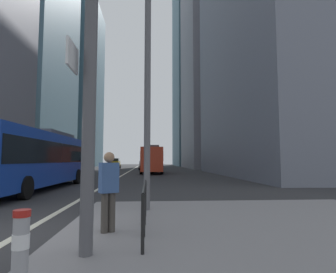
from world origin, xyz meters
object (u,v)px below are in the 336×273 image
car_receding_near (145,164)px  car_receding_far (146,164)px  city_bus_blue_oncoming (37,157)px  city_bus_red_receding (151,158)px  car_oncoming_mid (115,163)px  car_oncoming_far (66,166)px  city_bus_red_distant (152,159)px  pedestrian_walking (109,187)px  bollard_left (21,247)px  street_lamp_post (148,47)px

car_receding_near → car_receding_far: 1.44m
city_bus_blue_oncoming → car_receding_far: (5.70, 31.83, -0.85)m
city_bus_red_receding → car_oncoming_mid: bearing=110.8°
car_receding_near → car_oncoming_far: bearing=-119.2°
city_bus_red_receding → city_bus_red_distant: size_ratio=0.98×
city_bus_red_distant → pedestrian_walking: size_ratio=6.94×
city_bus_red_receding → bollard_left: bearing=-93.0°
city_bus_red_receding → car_receding_near: size_ratio=2.49×
car_receding_far → car_oncoming_mid: bearing=135.1°
city_bus_blue_oncoming → city_bus_red_receding: bearing=71.8°
car_receding_far → street_lamp_post: 39.52m
bollard_left → city_bus_red_distant: bearing=87.9°
city_bus_red_distant → car_receding_far: 10.93m
city_bus_blue_oncoming → car_receding_far: bearing=79.9°
car_receding_near → car_oncoming_far: (-8.42, -15.07, -0.00)m
car_oncoming_mid → car_oncoming_far: 22.64m
car_receding_near → street_lamp_post: size_ratio=0.58×
car_oncoming_far → bollard_left: bearing=-74.7°
car_receding_near → pedestrian_walking: 40.44m
car_receding_far → pedestrian_walking: 41.87m
car_receding_far → car_oncoming_far: size_ratio=1.01×
city_bus_red_distant → car_receding_far: size_ratio=2.79×
city_bus_red_distant → pedestrian_walking: (-1.41, -52.71, -0.75)m
city_bus_blue_oncoming → city_bus_red_distant: size_ratio=1.03×
city_bus_blue_oncoming → street_lamp_post: street_lamp_post is taller
city_bus_red_distant → car_oncoming_far: bearing=-109.5°
car_receding_near → street_lamp_post: bearing=-89.0°
car_oncoming_mid → car_receding_far: size_ratio=0.96×
car_oncoming_mid → street_lamp_post: bearing=-81.8°
city_bus_red_receding → car_oncoming_far: 10.43m
car_oncoming_mid → car_oncoming_far: size_ratio=0.97×
street_lamp_post → pedestrian_walking: size_ratio=4.74×
pedestrian_walking → car_oncoming_far: bearing=108.1°
city_bus_red_distant → bollard_left: bearing=-92.1°
street_lamp_post → bollard_left: street_lamp_post is taller
car_oncoming_far → car_oncoming_mid: bearing=83.6°
city_bus_red_receding → city_bus_red_distant: 22.80m
pedestrian_walking → street_lamp_post: bearing=73.0°
car_receding_near → street_lamp_post: street_lamp_post is taller
car_oncoming_mid → street_lamp_post: (6.54, -45.27, 4.30)m
city_bus_blue_oncoming → bollard_left: 13.62m
street_lamp_post → pedestrian_walking: 4.99m
car_oncoming_mid → street_lamp_post: size_ratio=0.51×
city_bus_blue_oncoming → city_bus_red_receding: 20.91m
city_bus_red_distant → bollard_left: 55.40m
car_receding_far → car_oncoming_far: 18.58m
car_oncoming_mid → street_lamp_post: street_lamp_post is taller
city_bus_red_receding → car_receding_near: (-0.92, 10.53, -0.85)m
street_lamp_post → car_oncoming_mid: bearing=98.2°
pedestrian_walking → city_bus_blue_oncoming: bearing=118.5°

